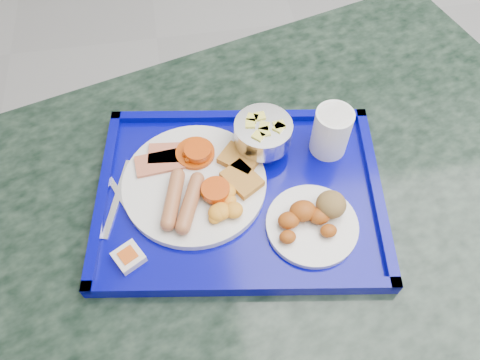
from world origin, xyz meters
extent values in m
cylinder|color=slate|center=(-1.12, -0.07, 0.02)|extent=(0.57, 0.57, 0.03)
cylinder|color=slate|center=(-1.12, -0.07, 0.38)|extent=(0.11, 0.11, 0.69)
cube|color=black|center=(-1.12, -0.07, 0.74)|extent=(1.40, 1.11, 0.04)
cube|color=#03038E|center=(-1.17, -0.05, 0.77)|extent=(0.53, 0.42, 0.02)
cube|color=#03038E|center=(-1.14, 0.12, 0.79)|extent=(0.48, 0.09, 0.01)
cube|color=#03038E|center=(-1.19, -0.22, 0.79)|extent=(0.48, 0.09, 0.01)
cube|color=#03038E|center=(-0.94, -0.08, 0.79)|extent=(0.07, 0.35, 0.01)
cube|color=#03038E|center=(-1.40, -0.01, 0.79)|extent=(0.07, 0.35, 0.01)
cylinder|color=silver|center=(-1.24, -0.02, 0.79)|extent=(0.25, 0.25, 0.01)
cube|color=#D57155|center=(-1.28, 0.04, 0.80)|extent=(0.09, 0.05, 0.01)
cube|color=#D57155|center=(-1.30, 0.02, 0.80)|extent=(0.09, 0.05, 0.01)
cylinder|color=#C14508|center=(-1.24, 0.03, 0.80)|extent=(0.07, 0.07, 0.01)
sphere|color=#C14508|center=(-1.23, 0.03, 0.80)|extent=(0.01, 0.01, 0.01)
sphere|color=#C14508|center=(-1.24, 0.05, 0.80)|extent=(0.01, 0.01, 0.01)
sphere|color=#C14508|center=(-1.21, 0.04, 0.80)|extent=(0.01, 0.01, 0.01)
sphere|color=#C14508|center=(-1.23, 0.02, 0.80)|extent=(0.01, 0.01, 0.01)
sphere|color=#C14508|center=(-1.25, 0.03, 0.80)|extent=(0.01, 0.01, 0.01)
sphere|color=#C14508|center=(-1.22, 0.05, 0.80)|extent=(0.01, 0.01, 0.01)
sphere|color=#C14508|center=(-1.25, 0.02, 0.80)|extent=(0.01, 0.01, 0.01)
sphere|color=#C14508|center=(-1.23, 0.03, 0.80)|extent=(0.01, 0.01, 0.01)
sphere|color=#C14508|center=(-1.22, 0.03, 0.80)|extent=(0.01, 0.01, 0.01)
sphere|color=#C14508|center=(-1.24, 0.05, 0.80)|extent=(0.01, 0.01, 0.01)
sphere|color=#C14508|center=(-1.21, 0.04, 0.80)|extent=(0.01, 0.01, 0.01)
sphere|color=#C14508|center=(-1.21, 0.04, 0.80)|extent=(0.01, 0.01, 0.01)
sphere|color=#C14508|center=(-1.23, 0.03, 0.80)|extent=(0.01, 0.01, 0.01)
sphere|color=#C14508|center=(-1.25, 0.02, 0.80)|extent=(0.01, 0.01, 0.01)
sphere|color=#C14508|center=(-1.23, 0.05, 0.80)|extent=(0.01, 0.01, 0.01)
cube|color=#C58031|center=(-1.16, 0.01, 0.80)|extent=(0.08, 0.08, 0.01)
cube|color=#C58031|center=(-1.16, -0.04, 0.80)|extent=(0.07, 0.08, 0.01)
cylinder|color=brown|center=(-1.28, -0.06, 0.81)|extent=(0.05, 0.10, 0.02)
cylinder|color=brown|center=(-1.25, -0.07, 0.81)|extent=(0.06, 0.10, 0.02)
ellipsoid|color=#FDA22A|center=(-1.19, -0.06, 0.80)|extent=(0.03, 0.03, 0.02)
ellipsoid|color=#FDA22A|center=(-1.19, -0.05, 0.80)|extent=(0.02, 0.02, 0.01)
ellipsoid|color=#FDA22A|center=(-1.19, -0.09, 0.80)|extent=(0.03, 0.03, 0.02)
ellipsoid|color=#FDA22A|center=(-1.22, -0.10, 0.80)|extent=(0.02, 0.02, 0.01)
ellipsoid|color=#FDA22A|center=(-1.21, -0.10, 0.80)|extent=(0.03, 0.03, 0.02)
ellipsoid|color=#FDA22A|center=(-1.22, -0.05, 0.80)|extent=(0.03, 0.03, 0.02)
ellipsoid|color=#FDA22A|center=(-1.21, -0.09, 0.80)|extent=(0.03, 0.03, 0.02)
ellipsoid|color=#FDA22A|center=(-1.19, -0.07, 0.80)|extent=(0.02, 0.02, 0.01)
cylinder|color=#BB3405|center=(-1.23, 0.03, 0.81)|extent=(0.05, 0.05, 0.01)
cylinder|color=#BB3405|center=(-1.21, -0.06, 0.81)|extent=(0.05, 0.05, 0.01)
cylinder|color=silver|center=(-1.06, -0.13, 0.79)|extent=(0.15, 0.15, 0.01)
ellipsoid|color=#A04912|center=(-1.04, -0.15, 0.80)|extent=(0.03, 0.02, 0.02)
ellipsoid|color=#A04912|center=(-1.05, -0.13, 0.80)|extent=(0.04, 0.03, 0.02)
ellipsoid|color=#A04912|center=(-1.08, -0.12, 0.81)|extent=(0.04, 0.04, 0.03)
ellipsoid|color=#A04912|center=(-1.10, -0.13, 0.80)|extent=(0.04, 0.03, 0.02)
ellipsoid|color=#A04912|center=(-1.11, -0.15, 0.80)|extent=(0.03, 0.02, 0.02)
ellipsoid|color=brown|center=(-1.03, -0.11, 0.81)|extent=(0.05, 0.05, 0.04)
cylinder|color=silver|center=(-1.11, 0.04, 0.78)|extent=(0.06, 0.06, 0.01)
cylinder|color=silver|center=(-1.11, 0.04, 0.80)|extent=(0.02, 0.02, 0.02)
cylinder|color=silver|center=(-1.11, 0.04, 0.83)|extent=(0.10, 0.10, 0.04)
cube|color=#F9F55E|center=(-1.13, 0.06, 0.84)|extent=(0.02, 0.02, 0.01)
cube|color=#F9F55E|center=(-1.11, 0.03, 0.84)|extent=(0.02, 0.02, 0.01)
cube|color=#F9F55E|center=(-1.14, 0.04, 0.84)|extent=(0.02, 0.02, 0.01)
cube|color=#F9F55E|center=(-1.12, 0.02, 0.84)|extent=(0.02, 0.02, 0.01)
cube|color=#F9F55E|center=(-1.09, 0.03, 0.84)|extent=(0.02, 0.02, 0.01)
cube|color=#F9F55E|center=(-1.12, 0.06, 0.84)|extent=(0.02, 0.02, 0.01)
cube|color=#F9F55E|center=(-1.09, 0.03, 0.84)|extent=(0.03, 0.03, 0.01)
cube|color=#F9F55E|center=(-1.13, 0.01, 0.84)|extent=(0.03, 0.03, 0.01)
cylinder|color=white|center=(-1.00, 0.02, 0.83)|extent=(0.07, 0.07, 0.09)
cylinder|color=orange|center=(-1.00, 0.02, 0.87)|extent=(0.06, 0.06, 0.01)
cube|color=silver|center=(-1.37, -0.03, 0.78)|extent=(0.06, 0.12, 0.00)
ellipsoid|color=silver|center=(-1.33, 0.05, 0.78)|extent=(0.04, 0.05, 0.01)
cube|color=silver|center=(-1.38, -0.03, 0.78)|extent=(0.06, 0.15, 0.00)
cube|color=silver|center=(-1.36, -0.14, 0.79)|extent=(0.06, 0.06, 0.01)
cube|color=#D65517|center=(-1.36, -0.14, 0.80)|extent=(0.03, 0.03, 0.00)
camera|label=1|loc=(-1.24, -0.47, 1.46)|focal=35.00mm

